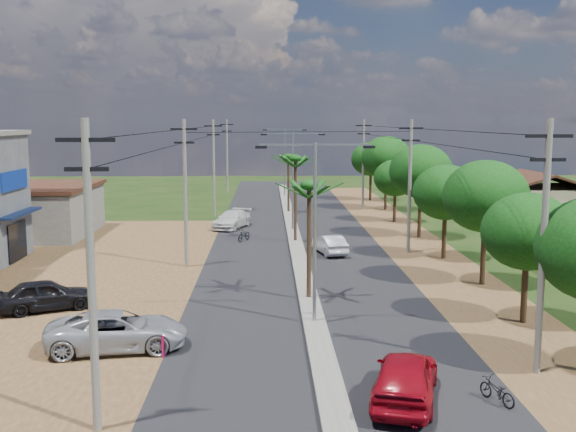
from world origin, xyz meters
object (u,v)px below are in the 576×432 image
at_px(car_silver_mid, 330,245).
at_px(moto_rider_east, 497,392).
at_px(car_red_near, 405,378).
at_px(car_parked_dark, 46,296).
at_px(car_white_far, 232,220).
at_px(car_parked_silver, 117,332).
at_px(roadside_sign, 166,343).

height_order(car_silver_mid, moto_rider_east, car_silver_mid).
bearing_deg(car_red_near, car_parked_dark, -19.88).
relative_size(car_red_near, car_white_far, 0.97).
relative_size(car_silver_mid, car_parked_dark, 0.90).
relative_size(car_white_far, car_parked_dark, 1.13).
distance_m(car_parked_silver, moto_rider_east, 14.22).
relative_size(moto_rider_east, roadside_sign, 1.40).
distance_m(moto_rider_east, roadside_sign, 12.23).
relative_size(car_white_far, car_parked_silver, 0.91).
xyz_separation_m(car_red_near, roadside_sign, (-8.30, 4.73, -0.37)).
xyz_separation_m(car_red_near, car_parked_silver, (-10.25, 5.25, -0.06)).
bearing_deg(car_silver_mid, car_white_far, -70.78).
relative_size(car_white_far, moto_rider_east, 3.26).
bearing_deg(car_red_near, car_silver_mid, -73.16).
bearing_deg(car_parked_silver, car_silver_mid, -36.50).
xyz_separation_m(car_parked_silver, roadside_sign, (1.95, -0.51, -0.31)).
height_order(car_white_far, moto_rider_east, car_white_far).
height_order(car_parked_dark, roadside_sign, car_parked_dark).
height_order(moto_rider_east, roadside_sign, roadside_sign).
bearing_deg(car_white_far, car_silver_mid, -38.23).
bearing_deg(moto_rider_east, car_white_far, -98.85).
xyz_separation_m(car_white_far, roadside_sign, (-0.98, -30.38, -0.27)).
bearing_deg(car_silver_mid, car_red_near, 77.23).
distance_m(car_silver_mid, moto_rider_east, 24.35).
bearing_deg(car_parked_silver, car_parked_dark, 30.89).
distance_m(car_red_near, moto_rider_east, 2.92).
relative_size(car_parked_silver, moto_rider_east, 3.59).
bearing_deg(roadside_sign, moto_rider_east, -20.14).
height_order(car_red_near, moto_rider_east, car_red_near).
bearing_deg(car_white_far, car_parked_silver, -76.30).
xyz_separation_m(moto_rider_east, roadside_sign, (-11.18, 4.95, 0.05)).
bearing_deg(car_white_far, moto_rider_east, -54.60).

